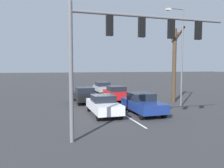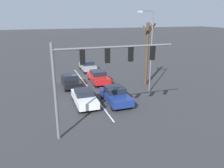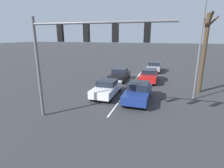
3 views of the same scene
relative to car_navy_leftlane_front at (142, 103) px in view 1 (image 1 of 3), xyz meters
name	(u,v)px [view 1 (image 1 of 3)]	position (x,y,z in m)	size (l,w,h in m)	color
ground_plane	(98,99)	(1.44, -8.39, -0.78)	(240.00, 240.00, 0.00)	#333335
lane_stripe_left_divider	(105,103)	(1.44, -5.32, -0.77)	(0.12, 18.13, 0.01)	silver
car_navy_leftlane_front	(142,103)	(0.00, 0.00, 0.00)	(1.92, 4.39, 1.54)	navy
car_white_midlane_front	(103,105)	(2.90, -0.44, -0.04)	(1.78, 4.34, 1.46)	silver
car_red_leftlane_second	(117,93)	(-0.23, -6.89, -0.02)	(1.86, 4.49, 1.48)	red
car_black_midlane_second	(85,95)	(3.25, -6.34, -0.02)	(1.86, 4.12, 1.50)	black
car_gray_leftlane_third	(103,87)	(-0.34, -13.29, -0.01)	(1.88, 4.11, 1.49)	gray
traffic_signal_gantry	(130,40)	(2.91, 4.72, 4.04)	(8.32, 0.37, 6.42)	slate
street_lamp_left_shoulder	(181,51)	(-4.35, -1.73, 4.09)	(1.73, 0.24, 8.56)	slate
bare_tree_near	(174,62)	(-5.31, -4.11, 3.18)	(1.35, 2.59, 7.23)	#423323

